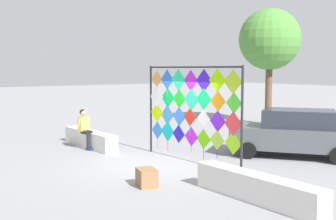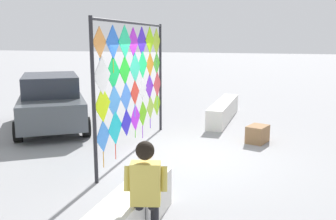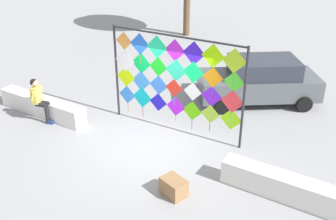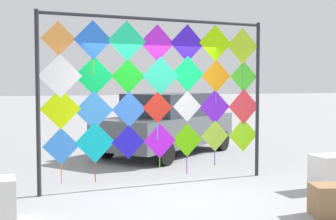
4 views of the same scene
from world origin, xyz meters
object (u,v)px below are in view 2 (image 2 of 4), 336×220
(kite_display_rack, at_px, (134,75))
(seated_vendor, at_px, (146,186))
(parked_car, at_px, (51,101))
(cardboard_box_large, at_px, (257,134))

(kite_display_rack, relative_size, seated_vendor, 2.94)
(seated_vendor, distance_m, parked_car, 7.33)
(kite_display_rack, bearing_deg, cardboard_box_large, -59.46)
(kite_display_rack, height_order, cardboard_box_large, kite_display_rack)
(parked_car, relative_size, cardboard_box_large, 7.15)
(kite_display_rack, height_order, seated_vendor, kite_display_rack)
(parked_car, bearing_deg, seated_vendor, -136.36)
(kite_display_rack, height_order, parked_car, kite_display_rack)
(cardboard_box_large, bearing_deg, kite_display_rack, 120.54)
(kite_display_rack, xyz_separation_m, seated_vendor, (-3.87, -1.77, -0.95))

